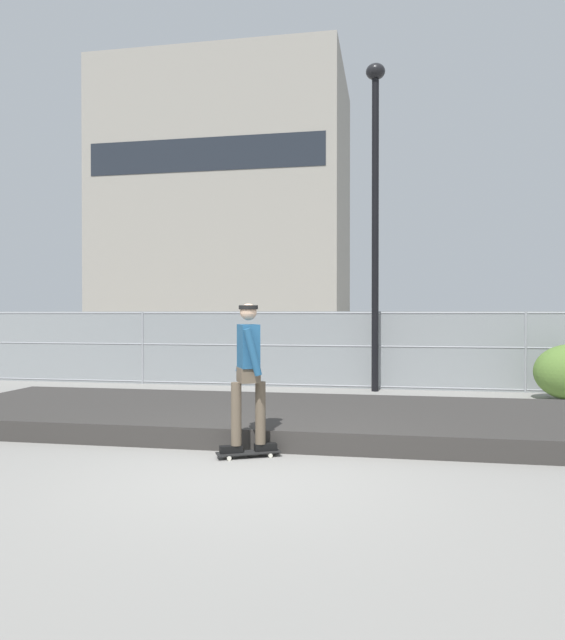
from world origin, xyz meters
TOP-DOWN VIEW (x-y plane):
  - ground_plane at (0.00, 0.00)m, footprint 120.00×120.00m
  - gravel_berm at (0.00, 2.72)m, footprint 11.37×3.57m
  - skateboard at (-0.16, 0.68)m, footprint 0.81×0.53m
  - skater at (-0.16, 0.68)m, footprint 0.69×0.62m
  - chain_fence at (-0.00, 7.62)m, footprint 27.85×0.06m
  - street_lamp at (1.25, 7.22)m, footprint 0.44×0.44m
  - parked_car_near at (-4.46, 11.41)m, footprint 4.52×2.19m
  - parked_car_mid at (1.93, 11.47)m, footprint 4.54×2.25m
  - library_building at (-12.05, 42.64)m, footprint 19.88×14.37m

SIDE VIEW (x-z plane):
  - ground_plane at x=0.00m, z-range 0.00..0.00m
  - skateboard at x=-0.16m, z-range 0.02..0.09m
  - gravel_berm at x=0.00m, z-range 0.00..0.29m
  - parked_car_near at x=-4.46m, z-range 0.01..1.67m
  - parked_car_mid at x=1.93m, z-range 0.01..1.67m
  - chain_fence at x=0.00m, z-range 0.01..1.86m
  - skater at x=-0.16m, z-range 0.21..2.06m
  - street_lamp at x=1.25m, z-range 0.86..8.40m
  - library_building at x=-12.05m, z-range 0.00..22.12m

